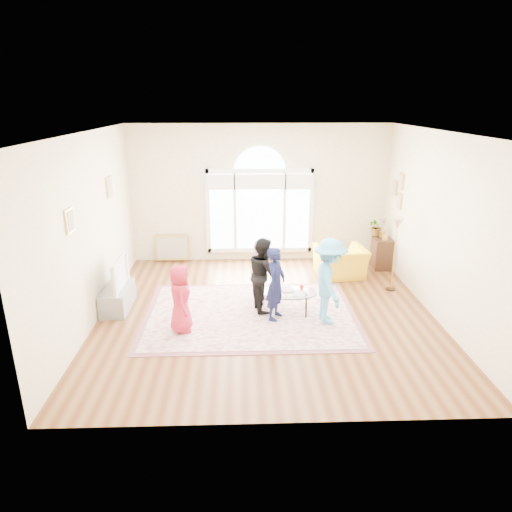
{
  "coord_description": "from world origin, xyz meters",
  "views": [
    {
      "loc": [
        -0.45,
        -7.53,
        3.69
      ],
      "look_at": [
        -0.18,
        0.3,
        1.0
      ],
      "focal_mm": 32.0,
      "sensor_mm": 36.0,
      "label": 1
    }
  ],
  "objects_px": {
    "television": "(116,273)",
    "coffee_table": "(289,293)",
    "area_rug": "(250,314)",
    "armchair": "(340,262)",
    "tv_console": "(118,298)"
  },
  "relations": [
    {
      "from": "tv_console",
      "to": "armchair",
      "type": "relative_size",
      "value": 0.97
    },
    {
      "from": "tv_console",
      "to": "armchair",
      "type": "height_order",
      "value": "armchair"
    },
    {
      "from": "television",
      "to": "coffee_table",
      "type": "distance_m",
      "value": 3.17
    },
    {
      "from": "area_rug",
      "to": "armchair",
      "type": "distance_m",
      "value": 2.72
    },
    {
      "from": "tv_console",
      "to": "coffee_table",
      "type": "xyz_separation_m",
      "value": [
        3.15,
        -0.31,
        0.19
      ]
    },
    {
      "from": "tv_console",
      "to": "coffee_table",
      "type": "height_order",
      "value": "coffee_table"
    },
    {
      "from": "television",
      "to": "coffee_table",
      "type": "relative_size",
      "value": 0.93
    },
    {
      "from": "area_rug",
      "to": "armchair",
      "type": "relative_size",
      "value": 3.49
    },
    {
      "from": "area_rug",
      "to": "coffee_table",
      "type": "xyz_separation_m",
      "value": [
        0.7,
        0.04,
        0.39
      ]
    },
    {
      "from": "coffee_table",
      "to": "television",
      "type": "bearing_deg",
      "value": -177.83
    },
    {
      "from": "coffee_table",
      "to": "armchair",
      "type": "xyz_separation_m",
      "value": [
        1.31,
        1.77,
        -0.06
      ]
    },
    {
      "from": "area_rug",
      "to": "television",
      "type": "distance_m",
      "value": 2.57
    },
    {
      "from": "armchair",
      "to": "tv_console",
      "type": "bearing_deg",
      "value": 11.45
    },
    {
      "from": "coffee_table",
      "to": "armchair",
      "type": "height_order",
      "value": "armchair"
    },
    {
      "from": "coffee_table",
      "to": "tv_console",
      "type": "bearing_deg",
      "value": -177.82
    }
  ]
}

